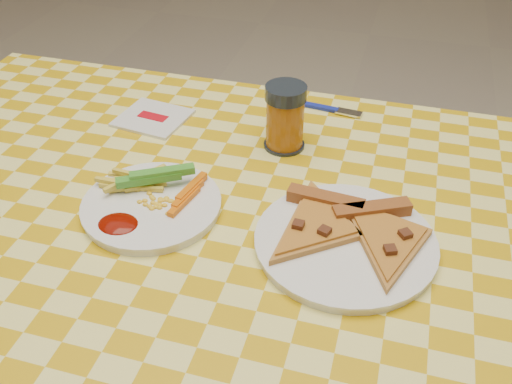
# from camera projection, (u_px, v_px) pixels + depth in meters

# --- Properties ---
(table) EXTENTS (1.28, 0.88, 0.76)m
(table) POSITION_uv_depth(u_px,v_px,m) (217.00, 260.00, 0.87)
(table) COLOR silver
(table) RESTS_ON ground
(plate_left) EXTENTS (0.21, 0.21, 0.01)m
(plate_left) POSITION_uv_depth(u_px,v_px,m) (152.00, 206.00, 0.85)
(plate_left) COLOR white
(plate_left) RESTS_ON table
(plate_right) EXTENTS (0.25, 0.25, 0.01)m
(plate_right) POSITION_uv_depth(u_px,v_px,m) (345.00, 244.00, 0.78)
(plate_right) COLOR white
(plate_right) RESTS_ON table
(fries_veggies) EXTENTS (0.18, 0.16, 0.04)m
(fries_veggies) POSITION_uv_depth(u_px,v_px,m) (149.00, 191.00, 0.85)
(fries_veggies) COLOR gold
(fries_veggies) RESTS_ON plate_left
(pizza_slices) EXTENTS (0.29, 0.26, 0.02)m
(pizza_slices) POSITION_uv_depth(u_px,v_px,m) (349.00, 228.00, 0.79)
(pizza_slices) COLOR #B77A38
(pizza_slices) RESTS_ON plate_right
(drink_glass) EXTENTS (0.07, 0.07, 0.11)m
(drink_glass) POSITION_uv_depth(u_px,v_px,m) (285.00, 118.00, 0.96)
(drink_glass) COLOR black
(drink_glass) RESTS_ON table
(napkin) EXTENTS (0.14, 0.13, 0.01)m
(napkin) POSITION_uv_depth(u_px,v_px,m) (153.00, 118.00, 1.06)
(napkin) COLOR silver
(napkin) RESTS_ON table
(fork) EXTENTS (0.15, 0.04, 0.01)m
(fork) POSITION_uv_depth(u_px,v_px,m) (323.00, 108.00, 1.09)
(fork) COLOR #16239A
(fork) RESTS_ON table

